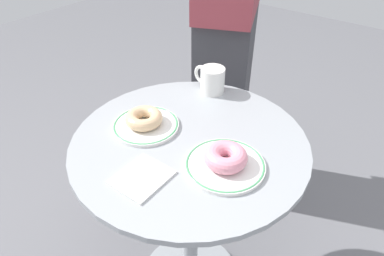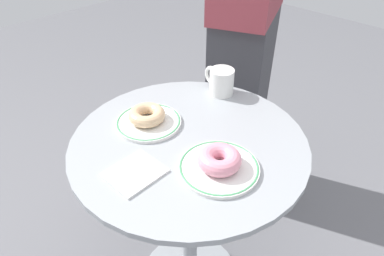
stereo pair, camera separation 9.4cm
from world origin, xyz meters
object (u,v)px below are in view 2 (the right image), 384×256
Objects in this scene: plate_right at (219,167)px; donut_glazed at (147,115)px; donut_pink_frosted at (219,159)px; plate_left at (149,122)px; coffee_mug at (221,81)px; person_figure at (246,26)px; paper_napkin at (135,173)px; cafe_table at (189,201)px.

donut_glazed reaches higher than plate_right.
donut_pink_frosted reaches higher than plate_right.
plate_left is 0.95× the size of plate_right.
plate_left is 1.60× the size of coffee_mug.
plate_left and plate_right have the same top height.
person_figure is at bearing 122.83° from plate_right.
paper_napkin is 0.08× the size of person_figure.
person_figure is at bearing 100.86° from plate_left.
plate_right is at bearing -57.17° from person_figure.
paper_napkin is 0.46m from coffee_mug.
donut_pink_frosted is at bearing 0.00° from plate_right.
person_figure is at bearing 100.40° from donut_glazed.
person_figure is (-0.26, 0.78, 0.11)m from paper_napkin.
paper_napkin is at bearing -89.29° from cafe_table.
donut_glazed is 0.63m from person_figure.
donut_glazed is (-0.14, -0.03, 0.29)m from cafe_table.
coffee_mug is at bearing 130.30° from plate_right.
plate_left is 0.21m from paper_napkin.
paper_napkin is (-0.14, -0.16, -0.00)m from plate_right.
paper_napkin reaches higher than cafe_table.
person_figure reaches higher than plate_left.
cafe_table is 0.30m from plate_right.
donut_glazed reaches higher than plate_left.
donut_glazed is at bearing -167.71° from cafe_table.
person_figure is (-0.40, 0.62, 0.08)m from donut_pink_frosted.
person_figure reaches higher than donut_glazed.
paper_napkin is (0.15, -0.16, -0.03)m from donut_glazed.
donut_glazed is 0.28m from donut_pink_frosted.
plate_left is at bearing -167.59° from cafe_table.
coffee_mug is (0.03, 0.29, 0.04)m from plate_left.
cafe_table is 0.43× the size of person_figure.
donut_glazed is at bearing -171.24° from plate_left.
cafe_table is at bearing 167.28° from donut_pink_frosted.
plate_right is 1.57× the size of paper_napkin.
plate_right is 1.88× the size of donut_glazed.
plate_left reaches higher than paper_napkin.
cafe_table is at bearing 90.71° from paper_napkin.
plate_right is at bearing 0.00° from donut_pink_frosted.
paper_napkin is (-0.14, -0.16, -0.03)m from donut_pink_frosted.
person_figure is (-0.40, 0.62, 0.10)m from plate_right.
person_figure is at bearing 122.83° from donut_pink_frosted.
donut_glazed is at bearing 132.58° from paper_napkin.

